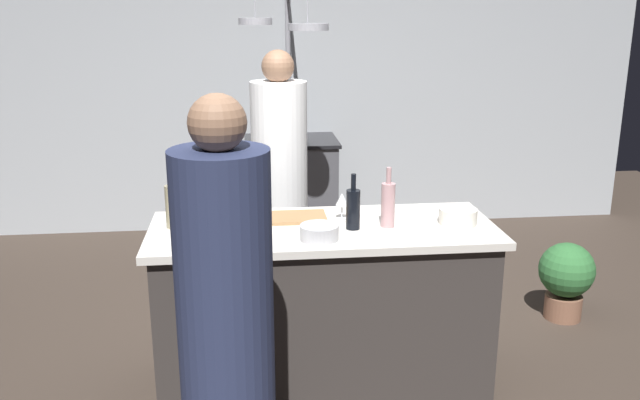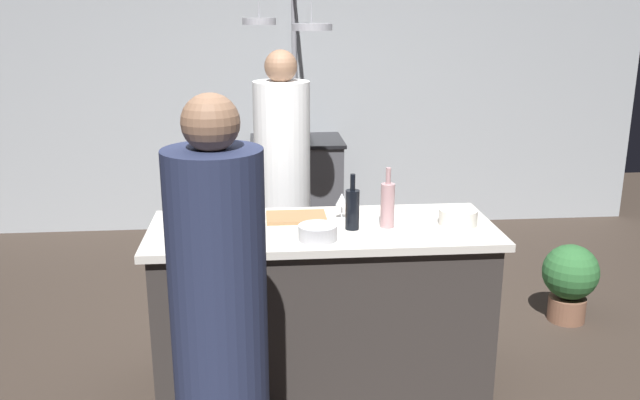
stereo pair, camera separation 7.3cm
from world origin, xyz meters
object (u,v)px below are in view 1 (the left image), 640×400
Objects in this scene: wine_bottle_rose at (388,204)px; wine_bottle_dark at (353,208)px; guest_left at (226,338)px; wine_glass_by_chef at (342,200)px; pepper_mill at (190,213)px; mixing_bowl_ceramic at (458,216)px; wine_bottle_amber at (225,207)px; potted_plant at (566,276)px; cutting_board at (296,217)px; wine_bottle_white at (172,205)px; wine_bottle_red at (220,213)px; bar_stool_left at (221,386)px; stove_range at (292,189)px; wine_glass_near_left_guest at (242,207)px; wine_glass_near_right_guest at (205,198)px; mixing_bowl_steel at (319,232)px; chef at (280,192)px.

wine_bottle_rose reaches higher than wine_bottle_dark.
wine_glass_by_chef is (0.59, 1.09, 0.21)m from guest_left.
wine_glass_by_chef is (-0.03, 0.16, -0.00)m from wine_bottle_dark.
mixing_bowl_ceramic is at bearing 0.18° from pepper_mill.
wine_glass_by_chef is at bearing 11.33° from wine_bottle_amber.
potted_plant is 1.64× the size of wine_bottle_amber.
wine_bottle_white is (-0.64, -0.07, 0.11)m from cutting_board.
wine_bottle_red reaches higher than potted_plant.
pepper_mill is (-0.19, 0.95, 0.21)m from guest_left.
wine_bottle_rose reaches higher than mixing_bowl_ceramic.
wine_bottle_amber is (-0.65, 0.04, 0.01)m from wine_bottle_dark.
bar_stool_left is 1.31× the size of potted_plant.
bar_stool_left is at bearing -154.53° from mixing_bowl_ceramic.
wine_bottle_red is 2.24× the size of wine_glass_by_chef.
guest_left is (-0.48, -3.43, 0.35)m from stove_range.
bar_stool_left is at bearing 97.56° from guest_left.
wine_glass_near_left_guest is 1.13m from mixing_bowl_ceramic.
wine_bottle_rose reaches higher than wine_bottle_white.
wine_bottle_dark reaches higher than wine_glass_by_chef.
bar_stool_left is 2.35× the size of wine_bottle_dark.
guest_left is at bearing -74.63° from wine_bottle_white.
cutting_board is 0.66m from wine_bottle_white.
cutting_board is (-0.13, -2.31, 0.46)m from stove_range.
wine_glass_near_right_guest is at bearing 95.60° from bar_stool_left.
wine_bottle_white is 0.78m from mixing_bowl_steel.
chef is 1.03m from wine_glass_near_left_guest.
pepper_mill is 1.44× the size of wine_glass_by_chef.
mixing_bowl_ceramic reaches higher than potted_plant.
cutting_board is at bearing -165.58° from potted_plant.
cutting_board reaches higher than bar_stool_left.
wine_bottle_white reaches higher than wine_glass_by_chef.
chef is 5.52× the size of wine_bottle_rose.
bar_stool_left is 3.42× the size of mixing_bowl_ceramic.
chef reaches higher than wine_bottle_white.
wine_bottle_red is 1.13× the size of wine_bottle_dark.
mixing_bowl_steel is (0.37, -0.25, -0.07)m from wine_glass_near_left_guest.
wine_bottle_white is 0.98× the size of wine_bottle_rose.
stove_range is at bearing 80.15° from wine_glass_near_left_guest.
potted_plant is at bearing 23.36° from wine_bottle_dark.
potted_plant is 1.69× the size of wine_bottle_white.
potted_plant is 3.56× the size of wine_glass_near_left_guest.
wine_bottle_amber is 0.50m from mixing_bowl_steel.
wine_bottle_rose is at bearing -21.08° from cutting_board.
wine_bottle_amber is 1.66× the size of mixing_bowl_steel.
wine_bottle_dark is 1.99× the size of wine_glass_by_chef.
wine_glass_by_chef is at bearing 6.20° from wine_glass_near_left_guest.
guest_left reaches higher than stove_range.
wine_glass_near_left_guest is (-0.56, 0.11, -0.00)m from wine_bottle_dark.
potted_plant is at bearing 15.27° from pepper_mill.
wine_bottle_dark is 1.52× the size of mixing_bowl_steel.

